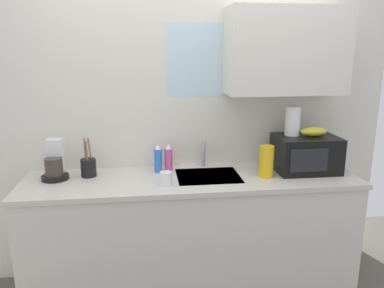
{
  "coord_description": "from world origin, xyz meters",
  "views": [
    {
      "loc": [
        -0.32,
        -2.56,
        1.8
      ],
      "look_at": [
        0.0,
        0.0,
        1.15
      ],
      "focal_mm": 35.06,
      "sensor_mm": 36.0,
      "label": 1
    }
  ],
  "objects_px": {
    "coffee_maker": "(55,164)",
    "mug_white": "(166,179)",
    "banana_bunch": "(314,132)",
    "dish_soap_bottle_pink": "(168,158)",
    "cereal_canister": "(266,161)",
    "dish_soap_bottle_blue": "(158,159)",
    "utensil_crock": "(88,167)",
    "microwave": "(306,154)",
    "paper_towel_roll": "(293,121)"
  },
  "relations": [
    {
      "from": "coffee_maker",
      "to": "mug_white",
      "type": "relative_size",
      "value": 2.95
    },
    {
      "from": "banana_bunch",
      "to": "dish_soap_bottle_pink",
      "type": "xyz_separation_m",
      "value": [
        -1.08,
        0.15,
        -0.21
      ]
    },
    {
      "from": "coffee_maker",
      "to": "dish_soap_bottle_pink",
      "type": "xyz_separation_m",
      "value": [
        0.82,
        0.09,
        -0.01
      ]
    },
    {
      "from": "cereal_canister",
      "to": "banana_bunch",
      "type": "bearing_deg",
      "value": 14.38
    },
    {
      "from": "banana_bunch",
      "to": "dish_soap_bottle_blue",
      "type": "bearing_deg",
      "value": 174.83
    },
    {
      "from": "banana_bunch",
      "to": "cereal_canister",
      "type": "relative_size",
      "value": 0.86
    },
    {
      "from": "dish_soap_bottle_blue",
      "to": "mug_white",
      "type": "bearing_deg",
      "value": -82.19
    },
    {
      "from": "banana_bunch",
      "to": "utensil_crock",
      "type": "relative_size",
      "value": 0.69
    },
    {
      "from": "microwave",
      "to": "paper_towel_roll",
      "type": "xyz_separation_m",
      "value": [
        -0.1,
        0.05,
        0.24
      ]
    },
    {
      "from": "microwave",
      "to": "dish_soap_bottle_pink",
      "type": "bearing_deg",
      "value": 171.68
    },
    {
      "from": "mug_white",
      "to": "coffee_maker",
      "type": "bearing_deg",
      "value": 162.32
    },
    {
      "from": "paper_towel_roll",
      "to": "coffee_maker",
      "type": "relative_size",
      "value": 0.79
    },
    {
      "from": "microwave",
      "to": "paper_towel_roll",
      "type": "distance_m",
      "value": 0.27
    },
    {
      "from": "paper_towel_roll",
      "to": "utensil_crock",
      "type": "relative_size",
      "value": 0.76
    },
    {
      "from": "cereal_canister",
      "to": "utensil_crock",
      "type": "height_order",
      "value": "utensil_crock"
    },
    {
      "from": "banana_bunch",
      "to": "dish_soap_bottle_pink",
      "type": "distance_m",
      "value": 1.11
    },
    {
      "from": "microwave",
      "to": "dish_soap_bottle_pink",
      "type": "relative_size",
      "value": 2.26
    },
    {
      "from": "banana_bunch",
      "to": "paper_towel_roll",
      "type": "bearing_deg",
      "value": 161.57
    },
    {
      "from": "microwave",
      "to": "dish_soap_bottle_pink",
      "type": "height_order",
      "value": "microwave"
    },
    {
      "from": "banana_bunch",
      "to": "mug_white",
      "type": "relative_size",
      "value": 2.11
    },
    {
      "from": "paper_towel_roll",
      "to": "dish_soap_bottle_blue",
      "type": "distance_m",
      "value": 1.05
    },
    {
      "from": "microwave",
      "to": "cereal_canister",
      "type": "height_order",
      "value": "microwave"
    },
    {
      "from": "coffee_maker",
      "to": "mug_white",
      "type": "bearing_deg",
      "value": -17.68
    },
    {
      "from": "utensil_crock",
      "to": "banana_bunch",
      "type": "bearing_deg",
      "value": -2.39
    },
    {
      "from": "paper_towel_roll",
      "to": "mug_white",
      "type": "bearing_deg",
      "value": -166.15
    },
    {
      "from": "banana_bunch",
      "to": "coffee_maker",
      "type": "bearing_deg",
      "value": 178.24
    },
    {
      "from": "mug_white",
      "to": "dish_soap_bottle_pink",
      "type": "bearing_deg",
      "value": 83.28
    },
    {
      "from": "dish_soap_bottle_blue",
      "to": "paper_towel_roll",
      "type": "bearing_deg",
      "value": -3.12
    },
    {
      "from": "microwave",
      "to": "paper_towel_roll",
      "type": "height_order",
      "value": "paper_towel_roll"
    },
    {
      "from": "microwave",
      "to": "dish_soap_bottle_blue",
      "type": "bearing_deg",
      "value": 174.52
    },
    {
      "from": "paper_towel_roll",
      "to": "coffee_maker",
      "type": "bearing_deg",
      "value": 179.73
    },
    {
      "from": "banana_bunch",
      "to": "cereal_canister",
      "type": "bearing_deg",
      "value": -165.62
    },
    {
      "from": "paper_towel_roll",
      "to": "cereal_canister",
      "type": "xyz_separation_m",
      "value": [
        -0.24,
        -0.15,
        -0.26
      ]
    },
    {
      "from": "dish_soap_bottle_blue",
      "to": "mug_white",
      "type": "height_order",
      "value": "dish_soap_bottle_blue"
    },
    {
      "from": "dish_soap_bottle_blue",
      "to": "cereal_canister",
      "type": "relative_size",
      "value": 0.93
    },
    {
      "from": "dish_soap_bottle_pink",
      "to": "dish_soap_bottle_blue",
      "type": "bearing_deg",
      "value": -151.2
    },
    {
      "from": "microwave",
      "to": "mug_white",
      "type": "distance_m",
      "value": 1.09
    },
    {
      "from": "dish_soap_bottle_blue",
      "to": "cereal_canister",
      "type": "distance_m",
      "value": 0.8
    },
    {
      "from": "utensil_crock",
      "to": "mug_white",
      "type": "bearing_deg",
      "value": -25.33
    },
    {
      "from": "microwave",
      "to": "coffee_maker",
      "type": "xyz_separation_m",
      "value": [
        -1.85,
        0.06,
        -0.03
      ]
    },
    {
      "from": "banana_bunch",
      "to": "mug_white",
      "type": "distance_m",
      "value": 1.17
    },
    {
      "from": "coffee_maker",
      "to": "mug_white",
      "type": "height_order",
      "value": "coffee_maker"
    },
    {
      "from": "microwave",
      "to": "banana_bunch",
      "type": "distance_m",
      "value": 0.18
    },
    {
      "from": "dish_soap_bottle_pink",
      "to": "mug_white",
      "type": "relative_size",
      "value": 2.14
    },
    {
      "from": "microwave",
      "to": "paper_towel_roll",
      "type": "bearing_deg",
      "value": 152.62
    },
    {
      "from": "banana_bunch",
      "to": "paper_towel_roll",
      "type": "relative_size",
      "value": 0.91
    },
    {
      "from": "banana_bunch",
      "to": "paper_towel_roll",
      "type": "distance_m",
      "value": 0.18
    },
    {
      "from": "paper_towel_roll",
      "to": "cereal_canister",
      "type": "relative_size",
      "value": 0.95
    },
    {
      "from": "dish_soap_bottle_pink",
      "to": "coffee_maker",
      "type": "bearing_deg",
      "value": -173.64
    },
    {
      "from": "banana_bunch",
      "to": "mug_white",
      "type": "height_order",
      "value": "banana_bunch"
    }
  ]
}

